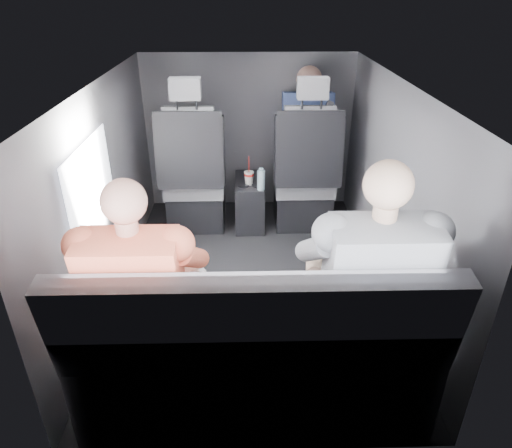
{
  "coord_description": "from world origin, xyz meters",
  "views": [
    {
      "loc": [
        -0.03,
        -2.62,
        1.86
      ],
      "look_at": [
        0.03,
        -0.05,
        0.48
      ],
      "focal_mm": 32.0,
      "sensor_mm": 36.0,
      "label": 1
    }
  ],
  "objects_px": {
    "laptop_black": "(364,269)",
    "passenger_rear_left": "(145,294)",
    "front_seat_left": "(195,183)",
    "passenger_front_right": "(307,130)",
    "soda_cup": "(249,177)",
    "center_console": "(250,202)",
    "water_bottle": "(261,180)",
    "laptop_white": "(159,268)",
    "passenger_rear_right": "(366,286)",
    "front_seat_right": "(304,182)",
    "rear_bench": "(255,360)"
  },
  "relations": [
    {
      "from": "soda_cup",
      "to": "passenger_front_right",
      "type": "distance_m",
      "value": 0.65
    },
    {
      "from": "center_console",
      "to": "water_bottle",
      "type": "relative_size",
      "value": 2.68
    },
    {
      "from": "rear_bench",
      "to": "passenger_front_right",
      "type": "distance_m",
      "value": 2.26
    },
    {
      "from": "front_seat_left",
      "to": "soda_cup",
      "type": "bearing_deg",
      "value": -6.0
    },
    {
      "from": "water_bottle",
      "to": "laptop_white",
      "type": "distance_m",
      "value": 1.57
    },
    {
      "from": "front_seat_left",
      "to": "passenger_rear_right",
      "type": "height_order",
      "value": "passenger_rear_right"
    },
    {
      "from": "center_console",
      "to": "laptop_white",
      "type": "relative_size",
      "value": 0.98
    },
    {
      "from": "passenger_rear_right",
      "to": "center_console",
      "type": "bearing_deg",
      "value": 105.11
    },
    {
      "from": "laptop_black",
      "to": "passenger_front_right",
      "type": "bearing_deg",
      "value": 91.53
    },
    {
      "from": "laptop_black",
      "to": "center_console",
      "type": "bearing_deg",
      "value": 107.59
    },
    {
      "from": "center_console",
      "to": "passenger_front_right",
      "type": "relative_size",
      "value": 0.57
    },
    {
      "from": "front_seat_right",
      "to": "passenger_rear_right",
      "type": "bearing_deg",
      "value": -88.46
    },
    {
      "from": "rear_bench",
      "to": "passenger_front_right",
      "type": "xyz_separation_m",
      "value": [
        0.48,
        2.16,
        0.45
      ]
    },
    {
      "from": "front_seat_left",
      "to": "center_console",
      "type": "height_order",
      "value": "front_seat_left"
    },
    {
      "from": "soda_cup",
      "to": "passenger_rear_left",
      "type": "xyz_separation_m",
      "value": [
        -0.48,
        -1.76,
        0.17
      ]
    },
    {
      "from": "front_seat_left",
      "to": "passenger_front_right",
      "type": "distance_m",
      "value": 1.03
    },
    {
      "from": "passenger_rear_left",
      "to": "front_seat_left",
      "type": "bearing_deg",
      "value": 88.76
    },
    {
      "from": "front_seat_right",
      "to": "laptop_black",
      "type": "bearing_deg",
      "value": -87.12
    },
    {
      "from": "front_seat_right",
      "to": "laptop_black",
      "type": "relative_size",
      "value": 3.57
    },
    {
      "from": "front_seat_left",
      "to": "front_seat_right",
      "type": "xyz_separation_m",
      "value": [
        0.9,
        0.0,
        0.0
      ]
    },
    {
      "from": "center_console",
      "to": "soda_cup",
      "type": "height_order",
      "value": "soda_cup"
    },
    {
      "from": "laptop_black",
      "to": "water_bottle",
      "type": "bearing_deg",
      "value": 106.6
    },
    {
      "from": "passenger_front_right",
      "to": "laptop_black",
      "type": "bearing_deg",
      "value": -88.47
    },
    {
      "from": "front_seat_left",
      "to": "rear_bench",
      "type": "height_order",
      "value": "front_seat_left"
    },
    {
      "from": "front_seat_left",
      "to": "water_bottle",
      "type": "height_order",
      "value": "front_seat_left"
    },
    {
      "from": "soda_cup",
      "to": "water_bottle",
      "type": "relative_size",
      "value": 1.33
    },
    {
      "from": "front_seat_left",
      "to": "passenger_rear_right",
      "type": "relative_size",
      "value": 0.99
    },
    {
      "from": "water_bottle",
      "to": "passenger_rear_right",
      "type": "xyz_separation_m",
      "value": [
        0.41,
        -1.66,
        0.17
      ]
    },
    {
      "from": "soda_cup",
      "to": "passenger_front_right",
      "type": "height_order",
      "value": "passenger_front_right"
    },
    {
      "from": "laptop_white",
      "to": "water_bottle",
      "type": "bearing_deg",
      "value": 69.7
    },
    {
      "from": "center_console",
      "to": "passenger_rear_right",
      "type": "xyz_separation_m",
      "value": [
        0.5,
        -1.85,
        0.45
      ]
    },
    {
      "from": "water_bottle",
      "to": "soda_cup",
      "type": "bearing_deg",
      "value": 132.51
    },
    {
      "from": "laptop_black",
      "to": "passenger_rear_left",
      "type": "xyz_separation_m",
      "value": [
        -1.02,
        -0.17,
        -0.0
      ]
    },
    {
      "from": "laptop_black",
      "to": "passenger_rear_left",
      "type": "height_order",
      "value": "passenger_rear_left"
    },
    {
      "from": "front_seat_left",
      "to": "water_bottle",
      "type": "distance_m",
      "value": 0.56
    },
    {
      "from": "water_bottle",
      "to": "front_seat_left",
      "type": "bearing_deg",
      "value": 164.55
    },
    {
      "from": "passenger_rear_right",
      "to": "passenger_rear_left",
      "type": "bearing_deg",
      "value": 179.94
    },
    {
      "from": "center_console",
      "to": "passenger_front_right",
      "type": "xyz_separation_m",
      "value": [
        0.48,
        0.22,
        0.55
      ]
    },
    {
      "from": "soda_cup",
      "to": "laptop_white",
      "type": "relative_size",
      "value": 0.49
    },
    {
      "from": "soda_cup",
      "to": "front_seat_right",
      "type": "bearing_deg",
      "value": 5.86
    },
    {
      "from": "soda_cup",
      "to": "passenger_rear_left",
      "type": "relative_size",
      "value": 0.2
    },
    {
      "from": "front_seat_right",
      "to": "passenger_rear_right",
      "type": "distance_m",
      "value": 1.83
    },
    {
      "from": "soda_cup",
      "to": "water_bottle",
      "type": "bearing_deg",
      "value": -47.49
    },
    {
      "from": "water_bottle",
      "to": "front_seat_right",
      "type": "bearing_deg",
      "value": 22.33
    },
    {
      "from": "passenger_front_right",
      "to": "front_seat_right",
      "type": "bearing_deg",
      "value": -97.02
    },
    {
      "from": "passenger_rear_left",
      "to": "passenger_front_right",
      "type": "xyz_separation_m",
      "value": [
        0.97,
        2.06,
        0.13
      ]
    },
    {
      "from": "laptop_black",
      "to": "passenger_rear_right",
      "type": "relative_size",
      "value": 0.28
    },
    {
      "from": "center_console",
      "to": "passenger_rear_left",
      "type": "distance_m",
      "value": 1.96
    },
    {
      "from": "center_console",
      "to": "soda_cup",
      "type": "xyz_separation_m",
      "value": [
        -0.01,
        -0.09,
        0.26
      ]
    },
    {
      "from": "center_console",
      "to": "passenger_front_right",
      "type": "bearing_deg",
      "value": 24.35
    }
  ]
}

